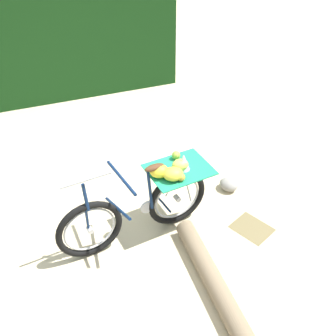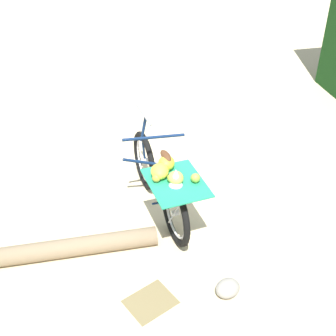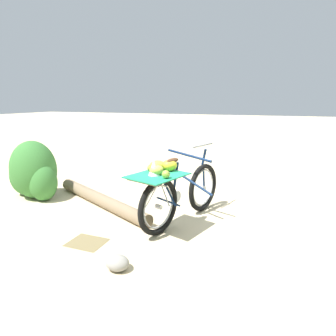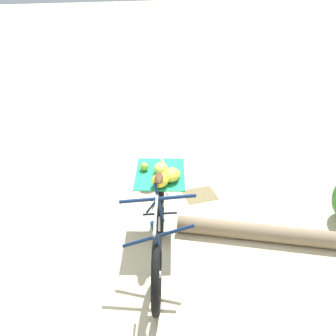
% 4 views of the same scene
% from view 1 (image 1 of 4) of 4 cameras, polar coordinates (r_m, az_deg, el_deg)
% --- Properties ---
extents(ground_plane, '(60.00, 60.00, 0.00)m').
position_cam_1_polar(ground_plane, '(4.99, -5.57, -7.37)').
color(ground_plane, beige).
extents(foliage_hedge, '(2.81, 4.73, 2.86)m').
position_cam_1_polar(foliage_hedge, '(7.49, -18.67, 19.57)').
color(foliage_hedge, '#143814').
rests_on(foliage_hedge, ground_plane).
extents(bicycle, '(0.92, 1.79, 1.03)m').
position_cam_1_polar(bicycle, '(4.49, -3.23, -4.70)').
color(bicycle, black).
rests_on(bicycle, ground_plane).
extents(fallen_log, '(2.26, 1.24, 0.20)m').
position_cam_1_polar(fallen_log, '(4.09, 8.81, -19.54)').
color(fallen_log, '#7F6B51').
rests_on(fallen_log, ground_plane).
extents(path_stone, '(0.25, 0.21, 0.16)m').
position_cam_1_polar(path_stone, '(5.41, 8.39, -2.29)').
color(path_stone, gray).
rests_on(path_stone, ground_plane).
extents(leaf_litter_patch, '(0.44, 0.36, 0.01)m').
position_cam_1_polar(leaf_litter_patch, '(4.98, 11.54, -8.17)').
color(leaf_litter_patch, olive).
rests_on(leaf_litter_patch, ground_plane).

